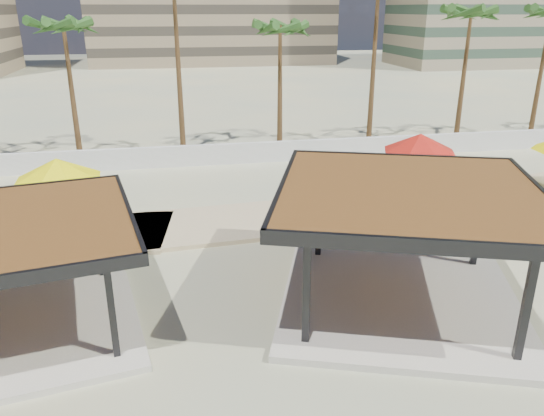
# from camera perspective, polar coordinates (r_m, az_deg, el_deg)

# --- Properties ---
(ground) EXTENTS (200.00, 200.00, 0.00)m
(ground) POSITION_cam_1_polar(r_m,az_deg,el_deg) (16.43, 3.64, -10.33)
(ground) COLOR #CBBD86
(ground) RESTS_ON ground
(promenade) EXTENTS (44.45, 7.97, 0.24)m
(promenade) POSITION_cam_1_polar(r_m,az_deg,el_deg) (23.56, 3.74, -0.24)
(promenade) COLOR #C6B284
(promenade) RESTS_ON ground
(boundary_wall) EXTENTS (56.00, 0.30, 1.20)m
(boundary_wall) POSITION_cam_1_polar(r_m,az_deg,el_deg) (30.84, -3.76, 5.88)
(boundary_wall) COLOR silver
(boundary_wall) RESTS_ON ground
(pavilion_central) EXTENTS (9.39, 9.39, 3.74)m
(pavilion_central) POSITION_cam_1_polar(r_m,az_deg,el_deg) (15.94, 14.19, -2.94)
(pavilion_central) COLOR beige
(pavilion_central) RESTS_ON ground
(pavilion_west) EXTENTS (7.52, 7.52, 3.29)m
(pavilion_west) POSITION_cam_1_polar(r_m,az_deg,el_deg) (15.83, -26.30, -5.82)
(pavilion_west) COLOR beige
(pavilion_west) RESTS_ON ground
(umbrella_b) EXTENTS (4.17, 4.17, 2.94)m
(umbrella_b) POSITION_cam_1_polar(r_m,az_deg,el_deg) (21.89, -22.10, 3.91)
(umbrella_b) COLOR beige
(umbrella_b) RESTS_ON promenade
(umbrella_c) EXTENTS (3.41, 3.41, 2.96)m
(umbrella_c) POSITION_cam_1_polar(r_m,az_deg,el_deg) (25.25, 15.63, 6.79)
(umbrella_c) COLOR beige
(umbrella_c) RESTS_ON promenade
(lounger_b) EXTENTS (1.33, 2.29, 0.82)m
(lounger_b) POSITION_cam_1_polar(r_m,az_deg,el_deg) (23.34, 9.97, 0.12)
(lounger_b) COLOR white
(lounger_b) RESTS_ON promenade
(lounger_c) EXTENTS (1.15, 2.15, 0.78)m
(lounger_c) POSITION_cam_1_polar(r_m,az_deg,el_deg) (26.51, 13.55, 2.32)
(lounger_c) COLOR white
(lounger_c) RESTS_ON promenade
(palm_c) EXTENTS (3.00, 3.00, 8.43)m
(palm_c) POSITION_cam_1_polar(r_m,az_deg,el_deg) (32.17, -21.48, 17.30)
(palm_c) COLOR brown
(palm_c) RESTS_ON ground
(palm_e) EXTENTS (3.00, 3.00, 8.19)m
(palm_e) POSITION_cam_1_polar(r_m,az_deg,el_deg) (32.72, 0.88, 18.29)
(palm_e) COLOR brown
(palm_e) RESTS_ON ground
(palm_g) EXTENTS (3.00, 3.00, 9.03)m
(palm_g) POSITION_cam_1_polar(r_m,az_deg,el_deg) (36.88, 20.60, 18.57)
(palm_g) COLOR brown
(palm_g) RESTS_ON ground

